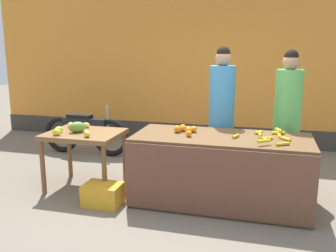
{
  "coord_description": "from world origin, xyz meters",
  "views": [
    {
      "loc": [
        0.85,
        -4.16,
        1.83
      ],
      "look_at": [
        -0.32,
        0.15,
        0.87
      ],
      "focal_mm": 38.9,
      "sensor_mm": 36.0,
      "label": 1
    }
  ],
  "objects": [
    {
      "name": "mango_papaya_pile",
      "position": [
        -1.52,
        -0.03,
        0.82
      ],
      "size": [
        0.59,
        0.59,
        0.14
      ],
      "color": "yellow",
      "rests_on": "side_table_wooden"
    },
    {
      "name": "orange_pile",
      "position": [
        -0.07,
        0.04,
        0.86
      ],
      "size": [
        0.27,
        0.34,
        0.09
      ],
      "color": "orange",
      "rests_on": "fruit_stall_counter"
    },
    {
      "name": "market_wall_back",
      "position": [
        0.0,
        2.84,
        1.49
      ],
      "size": [
        9.44,
        0.23,
        3.05
      ],
      "color": "orange",
      "rests_on": "ground"
    },
    {
      "name": "produce_sack",
      "position": [
        -0.68,
        0.66,
        0.28
      ],
      "size": [
        0.47,
        0.46,
        0.56
      ],
      "primitive_type": "ellipsoid",
      "rotation": [
        0.0,
        0.0,
        0.74
      ],
      "color": "maroon",
      "rests_on": "ground"
    },
    {
      "name": "vendor_woman_green_shirt",
      "position": [
        1.13,
        0.74,
        0.92
      ],
      "size": [
        0.34,
        0.34,
        1.82
      ],
      "color": "#33333D",
      "rests_on": "ground"
    },
    {
      "name": "produce_crate",
      "position": [
        -0.95,
        -0.45,
        0.13
      ],
      "size": [
        0.44,
        0.32,
        0.26
      ],
      "primitive_type": "cube",
      "rotation": [
        0.0,
        0.0,
        -0.0
      ],
      "color": "gold",
      "rests_on": "ground"
    },
    {
      "name": "fruit_stall_counter",
      "position": [
        0.37,
        -0.01,
        0.41
      ],
      "size": [
        2.06,
        0.92,
        0.82
      ],
      "color": "brown",
      "rests_on": "ground"
    },
    {
      "name": "vendor_woman_blue_shirt",
      "position": [
        0.28,
        0.7,
        0.94
      ],
      "size": [
        0.34,
        0.34,
        1.86
      ],
      "color": "#33333D",
      "rests_on": "ground"
    },
    {
      "name": "side_table_wooden",
      "position": [
        -1.41,
        0.0,
        0.66
      ],
      "size": [
        0.95,
        0.76,
        0.76
      ],
      "color": "brown",
      "rests_on": "ground"
    },
    {
      "name": "banana_bunch_pile",
      "position": [
        0.9,
        0.01,
        0.85
      ],
      "size": [
        0.65,
        0.72,
        0.07
      ],
      "color": "gold",
      "rests_on": "fruit_stall_counter"
    },
    {
      "name": "ground_plane",
      "position": [
        0.0,
        0.0,
        0.0
      ],
      "size": [
        24.0,
        24.0,
        0.0
      ],
      "primitive_type": "plane",
      "color": "#756B5B"
    },
    {
      "name": "parked_motorcycle",
      "position": [
        -2.16,
        1.42,
        0.4
      ],
      "size": [
        1.6,
        0.18,
        0.88
      ],
      "color": "black",
      "rests_on": "ground"
    }
  ]
}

